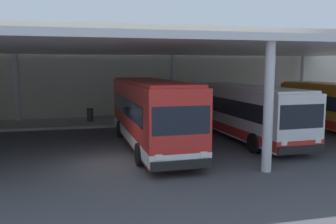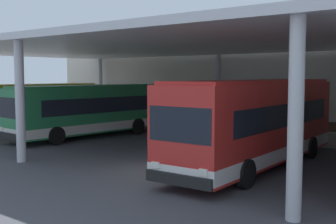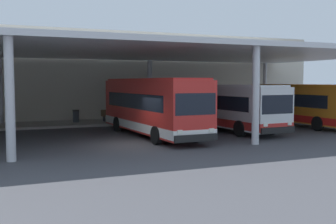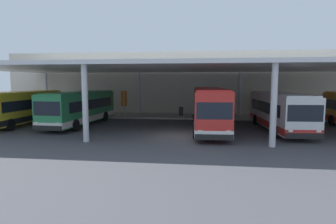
{
  "view_description": "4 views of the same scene",
  "coord_description": "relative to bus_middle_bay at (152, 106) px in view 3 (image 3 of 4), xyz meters",
  "views": [
    {
      "loc": [
        -0.95,
        -15.16,
        4.25
      ],
      "look_at": [
        3.79,
        5.08,
        1.58
      ],
      "focal_mm": 37.36,
      "sensor_mm": 36.0,
      "label": 1
    },
    {
      "loc": [
        10.47,
        -13.12,
        3.76
      ],
      "look_at": [
        -2.88,
        3.62,
        1.95
      ],
      "focal_mm": 46.42,
      "sensor_mm": 36.0,
      "label": 2
    },
    {
      "loc": [
        -6.96,
        -21.12,
        3.36
      ],
      "look_at": [
        3.74,
        3.77,
        1.4
      ],
      "focal_mm": 44.57,
      "sensor_mm": 36.0,
      "label": 3
    },
    {
      "loc": [
        1.75,
        -20.4,
        4.1
      ],
      "look_at": [
        -1.31,
        4.06,
        1.41
      ],
      "focal_mm": 29.61,
      "sensor_mm": 36.0,
      "label": 4
    }
  ],
  "objects": [
    {
      "name": "bus_departing",
      "position": [
        12.69,
        1.16,
        -0.19
      ],
      "size": [
        2.84,
        10.57,
        3.17
      ],
      "color": "orange",
      "rests_on": "ground"
    },
    {
      "name": "station_building_facade",
      "position": [
        -2.32,
        12.0,
        2.08
      ],
      "size": [
        48.0,
        1.6,
        7.85
      ],
      "primitive_type": "cube",
      "color": "beige",
      "rests_on": "ground"
    },
    {
      "name": "trash_bin",
      "position": [
        -3.04,
        8.71,
        -1.16
      ],
      "size": [
        0.52,
        0.52,
        0.98
      ],
      "color": "#33383D",
      "rests_on": "platform_kerb"
    },
    {
      "name": "bench_waiting",
      "position": [
        -0.09,
        8.82,
        -1.18
      ],
      "size": [
        1.8,
        0.45,
        0.92
      ],
      "color": "brown",
      "rests_on": "platform_kerb"
    },
    {
      "name": "canopy_shelter",
      "position": [
        -2.32,
        2.5,
        3.47
      ],
      "size": [
        40.0,
        17.0,
        5.55
      ],
      "color": "silver",
      "rests_on": "ground"
    },
    {
      "name": "ground_plane",
      "position": [
        -2.32,
        -3.0,
        -1.84
      ],
      "size": [
        200.0,
        200.0,
        0.0
      ],
      "primitive_type": "plane",
      "color": "#47474C"
    },
    {
      "name": "platform_kerb",
      "position": [
        -2.32,
        8.75,
        -1.75
      ],
      "size": [
        42.0,
        4.5,
        0.18
      ],
      "primitive_type": "cube",
      "color": "#A39E93",
      "rests_on": "ground"
    },
    {
      "name": "bus_middle_bay",
      "position": [
        0.0,
        0.0,
        0.0
      ],
      "size": [
        3.0,
        11.41,
        3.57
      ],
      "color": "red",
      "rests_on": "ground"
    },
    {
      "name": "bus_far_bay",
      "position": [
        5.86,
        0.75,
        -0.19
      ],
      "size": [
        3.09,
        10.64,
        3.17
      ],
      "color": "white",
      "rests_on": "ground"
    }
  ]
}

